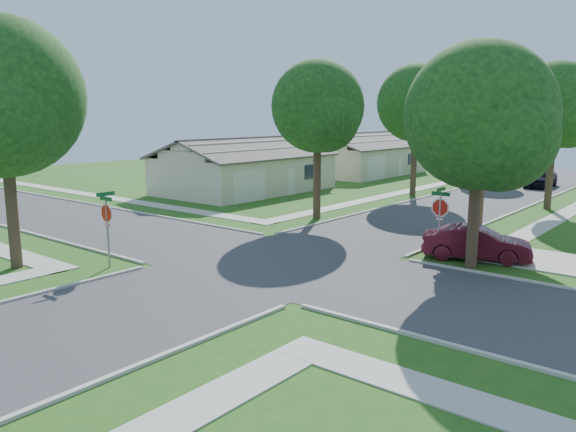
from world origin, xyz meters
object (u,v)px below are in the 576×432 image
Objects in this scene: tree_e_mid at (556,109)px; car_curb_west at (515,169)px; tree_w_mid at (417,107)px; stop_sign_sw at (107,216)px; stop_sign_ne at (440,211)px; tree_sw_corner at (4,105)px; house_nw_far at (361,159)px; car_driveway at (477,243)px; car_curb_east at (541,178)px; tree_w_near at (318,111)px; house_nw_near at (246,172)px; tree_ne_corner at (481,123)px; tree_e_near at (485,120)px; tree_w_far at (482,120)px.

car_curb_west is (-7.96, 18.69, -5.51)m from tree_e_mid.
tree_e_mid is 9.40m from tree_w_mid.
tree_w_mid reaches higher than stop_sign_sw.
tree_sw_corner is at bearing -136.06° from stop_sign_ne.
stop_sign_sw is at bearing -90.13° from tree_w_mid.
house_nw_far is (-20.75, 10.99, -4.74)m from tree_e_mid.
tree_e_mid reaches higher than car_driveway.
tree_w_mid is 2.05× the size of car_curb_east.
tree_w_near is at bearing -63.73° from house_nw_far.
car_driveway is (1.30, 0.80, -1.33)m from stop_sign_ne.
tree_w_mid is 13.77m from house_nw_near.
car_curb_east is (17.19, 17.29, -0.72)m from house_nw_near.
tree_sw_corner is at bearing -77.62° from house_nw_far.
stop_sign_ne is 3.96m from tree_ne_corner.
tree_e_near reaches higher than house_nw_far.
car_driveway is (1.25, -3.51, -4.94)m from tree_e_near.
car_curb_west is at bearing 84.82° from tree_sw_corner.
house_nw_far is (-20.69, 27.30, -0.51)m from stop_sign_ne.
tree_ne_corner is (11.00, -4.80, -0.52)m from tree_w_near.
house_nw_far is 3.19× the size of car_driveway.
tree_e_mid reaches higher than stop_sign_ne.
car_driveway is at bearing -55.54° from tree_w_mid.
car_curb_west is at bearing 75.71° from tree_w_far.
car_curb_west is at bearing 87.31° from tree_w_near.
tree_ne_corner is at bearing -51.19° from house_nw_far.
tree_w_mid reaches higher than tree_e_near.
tree_sw_corner reaches higher than tree_w_far.
tree_ne_corner is at bearing 110.88° from car_curb_west.
tree_e_near is 1.03× the size of tree_w_far.
stop_sign_sw is at bearing -141.16° from tree_ne_corner.
stop_sign_sw is at bearing -72.90° from house_nw_far.
tree_ne_corner is at bearing -69.72° from tree_w_far.
tree_w_near is at bearing 89.77° from stop_sign_sw.
tree_e_mid is 1.80× the size of car_curb_west.
car_driveway is at bearing 42.92° from tree_sw_corner.
car_driveway is (-0.36, 1.29, -4.89)m from tree_ne_corner.
car_curb_east is (-4.80, 26.78, 0.09)m from car_driveway.
car_curb_east is at bearing 100.41° from tree_ne_corner.
house_nw_near is (-11.29, 19.70, -0.51)m from stop_sign_sw.
tree_w_far is (-9.35, 29.31, 3.48)m from stop_sign_ne.
stop_sign_ne is at bearing -52.84° from house_nw_far.
stop_sign_sw is 14.84m from car_driveway.
car_driveway is at bearing 110.86° from car_curb_west.
car_driveway is at bearing -18.23° from tree_w_near.
tree_w_far is at bearing 59.18° from house_nw_near.
house_nw_far is 14.95m from car_curb_west.
car_curb_east is (8.64, 39.28, -5.47)m from tree_sw_corner.
tree_ne_corner is (11.06, 8.91, 3.56)m from stop_sign_sw.
tree_w_near is at bearing -27.83° from house_nw_near.
tree_ne_corner is 0.64× the size of house_nw_far.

